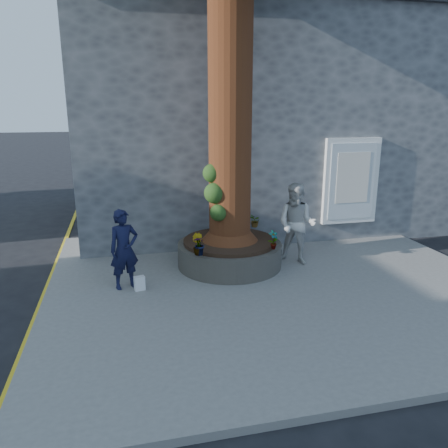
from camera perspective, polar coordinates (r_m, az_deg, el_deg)
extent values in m
plane|color=black|center=(7.94, -1.43, -11.60)|extent=(120.00, 120.00, 0.00)
cube|color=slate|center=(9.16, 6.55, -7.48)|extent=(9.00, 8.00, 0.12)
cube|color=yellow|center=(8.85, -22.89, -9.90)|extent=(0.10, 30.00, 0.01)
cube|color=#4D4F52|center=(14.69, 2.35, 12.92)|extent=(10.00, 8.00, 6.00)
cube|color=black|center=(14.90, 2.49, 25.12)|extent=(10.30, 8.30, 0.30)
cube|color=white|center=(11.75, 16.24, 5.39)|extent=(1.50, 0.12, 2.20)
cube|color=silver|center=(11.70, 16.38, 5.34)|extent=(1.25, 0.04, 1.95)
cube|color=silver|center=(11.66, 16.47, 5.80)|extent=(0.90, 0.02, 1.30)
cylinder|color=black|center=(9.75, 0.74, -3.95)|extent=(2.30, 2.30, 0.52)
cylinder|color=black|center=(9.66, 0.75, -2.27)|extent=(2.04, 2.04, 0.08)
cylinder|color=#472311|center=(9.26, 0.83, 20.73)|extent=(0.90, 0.90, 7.50)
cone|color=#472311|center=(9.55, 0.75, -0.03)|extent=(1.24, 1.24, 0.70)
sphere|color=#1A3B13|center=(9.10, -1.25, 4.06)|extent=(0.44, 0.44, 0.44)
sphere|color=#1A3B13|center=(9.11, -0.74, 1.49)|extent=(0.36, 0.36, 0.36)
sphere|color=#1A3B13|center=(9.15, -1.55, 6.65)|extent=(0.40, 0.40, 0.40)
imported|color=black|center=(8.64, -12.91, -3.24)|extent=(0.66, 0.54, 1.57)
imported|color=beige|center=(9.84, 9.46, -0.01)|extent=(1.12, 1.09, 1.82)
cube|color=white|center=(8.66, -10.98, -7.61)|extent=(0.22, 0.16, 0.28)
imported|color=gray|center=(9.01, 6.46, -2.08)|extent=(0.24, 0.19, 0.40)
imported|color=gray|center=(8.62, -3.37, -2.67)|extent=(0.33, 0.33, 0.43)
imported|color=gray|center=(8.63, -3.37, -2.88)|extent=(0.22, 0.22, 0.37)
imported|color=gray|center=(10.61, 4.10, 0.41)|extent=(0.28, 0.31, 0.31)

